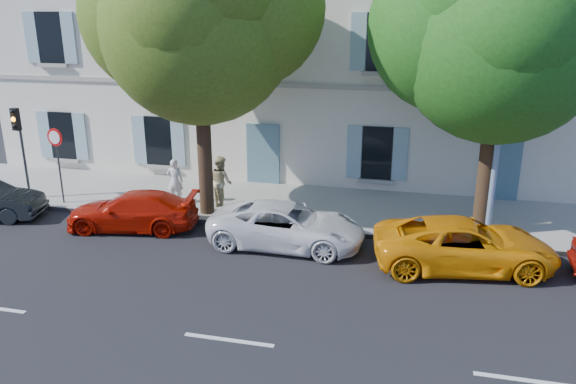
% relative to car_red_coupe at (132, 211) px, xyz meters
% --- Properties ---
extents(ground, '(90.00, 90.00, 0.00)m').
position_rel_car_red_coupe_xyz_m(ground, '(5.06, -1.37, -0.60)').
color(ground, black).
extents(sidewalk, '(36.00, 4.50, 0.15)m').
position_rel_car_red_coupe_xyz_m(sidewalk, '(5.06, 3.08, -0.52)').
color(sidewalk, '#A09E96').
rests_on(sidewalk, ground).
extents(kerb, '(36.00, 0.16, 0.16)m').
position_rel_car_red_coupe_xyz_m(kerb, '(5.06, 0.91, -0.52)').
color(kerb, '#9E998E').
rests_on(kerb, ground).
extents(building, '(28.00, 7.00, 12.00)m').
position_rel_car_red_coupe_xyz_m(building, '(5.06, 8.83, 5.40)').
color(building, silver).
rests_on(building, ground).
extents(car_red_coupe, '(4.35, 2.32, 1.20)m').
position_rel_car_red_coupe_xyz_m(car_red_coupe, '(0.00, 0.00, 0.00)').
color(car_red_coupe, '#B01305').
rests_on(car_red_coupe, ground).
extents(car_white_coupe, '(4.62, 2.19, 1.27)m').
position_rel_car_red_coupe_xyz_m(car_white_coupe, '(5.11, -0.20, 0.04)').
color(car_white_coupe, white).
rests_on(car_white_coupe, ground).
extents(car_yellow_supercar, '(5.15, 2.99, 1.35)m').
position_rel_car_red_coupe_xyz_m(car_yellow_supercar, '(10.13, -0.54, 0.07)').
color(car_yellow_supercar, orange).
rests_on(car_yellow_supercar, ground).
extents(tree_left, '(6.07, 6.07, 9.41)m').
position_rel_car_red_coupe_xyz_m(tree_left, '(1.92, 1.58, 5.60)').
color(tree_left, '#3A2819').
rests_on(tree_left, sidewalk).
extents(tree_right, '(5.79, 5.79, 8.92)m').
position_rel_car_red_coupe_xyz_m(tree_right, '(10.74, 1.84, 5.27)').
color(tree_right, '#3A2819').
rests_on(tree_right, sidewalk).
extents(traffic_light, '(0.28, 0.37, 3.31)m').
position_rel_car_red_coupe_xyz_m(traffic_light, '(-4.93, 1.42, 1.94)').
color(traffic_light, '#383A3D').
rests_on(traffic_light, sidewalk).
extents(road_sign, '(0.62, 0.12, 2.69)m').
position_rel_car_red_coupe_xyz_m(road_sign, '(-3.42, 1.32, 1.49)').
color(road_sign, '#383A3D').
rests_on(road_sign, sidewalk).
extents(street_lamp, '(0.27, 1.84, 8.67)m').
position_rel_car_red_coupe_xyz_m(street_lamp, '(10.95, 1.46, 4.46)').
color(street_lamp, '#7293BF').
rests_on(street_lamp, sidewalk).
extents(pedestrian_a, '(0.61, 0.43, 1.59)m').
position_rel_car_red_coupe_xyz_m(pedestrian_a, '(0.48, 2.26, 0.35)').
color(pedestrian_a, silver).
rests_on(pedestrian_a, sidewalk).
extents(pedestrian_b, '(1.11, 1.08, 1.80)m').
position_rel_car_red_coupe_xyz_m(pedestrian_b, '(2.19, 2.26, 0.45)').
color(pedestrian_b, '#CDBE83').
rests_on(pedestrian_b, sidewalk).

